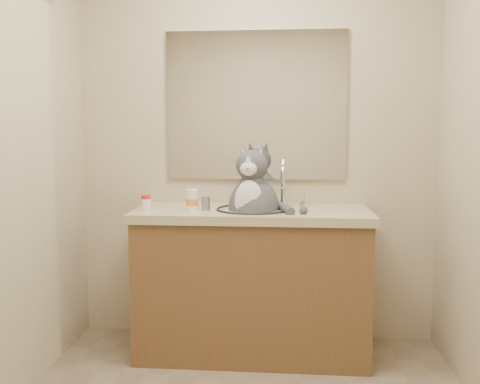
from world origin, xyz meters
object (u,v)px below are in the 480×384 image
object	(u,v)px
cat	(254,205)
pill_bottle_orange	(192,200)
grey_canister	(206,204)
pill_bottle_redcap	(146,203)

from	to	relation	value
cat	pill_bottle_orange	world-z (taller)	cat
pill_bottle_orange	grey_canister	size ratio (longest dim) A/B	1.53
pill_bottle_redcap	pill_bottle_orange	world-z (taller)	pill_bottle_orange
cat	grey_canister	bearing A→B (deg)	-157.37
cat	pill_bottle_orange	xyz separation A→B (m)	(-0.34, -0.06, 0.03)
pill_bottle_redcap	pill_bottle_orange	bearing A→B (deg)	11.08
pill_bottle_redcap	grey_canister	world-z (taller)	pill_bottle_redcap
cat	grey_canister	xyz separation A→B (m)	(-0.27, -0.05, 0.01)
cat	grey_canister	size ratio (longest dim) A/B	7.56
cat	pill_bottle_orange	distance (m)	0.35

